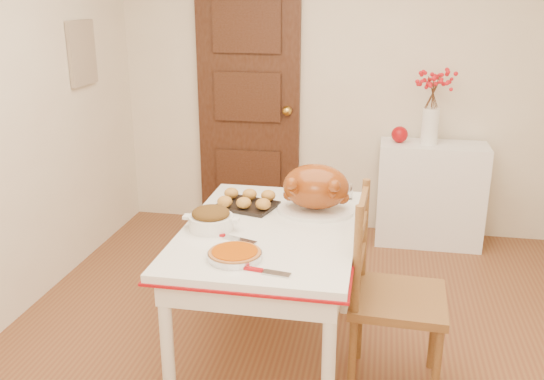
% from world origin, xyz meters
% --- Properties ---
extents(floor, '(3.50, 4.00, 0.00)m').
position_xyz_m(floor, '(0.00, 0.00, 0.00)').
color(floor, brown).
rests_on(floor, ground).
extents(wall_back, '(3.50, 0.00, 2.50)m').
position_xyz_m(wall_back, '(0.00, 2.00, 1.25)').
color(wall_back, '#ECE2C8').
rests_on(wall_back, ground).
extents(door_back, '(0.85, 0.06, 2.06)m').
position_xyz_m(door_back, '(-0.70, 1.97, 1.03)').
color(door_back, '#42261A').
rests_on(door_back, ground).
extents(photo_board, '(0.03, 0.35, 0.45)m').
position_xyz_m(photo_board, '(-1.73, 1.20, 1.50)').
color(photo_board, beige).
rests_on(photo_board, ground).
extents(sideboard, '(0.81, 0.36, 0.81)m').
position_xyz_m(sideboard, '(0.80, 1.78, 0.41)').
color(sideboard, white).
rests_on(sideboard, floor).
extents(kitchen_table, '(0.89, 1.30, 0.78)m').
position_xyz_m(kitchen_table, '(-0.14, -0.01, 0.39)').
color(kitchen_table, silver).
rests_on(kitchen_table, floor).
extents(chair_oak, '(0.47, 0.47, 1.03)m').
position_xyz_m(chair_oak, '(0.52, -0.12, 0.51)').
color(chair_oak, brown).
rests_on(chair_oak, floor).
extents(berry_vase, '(0.29, 0.29, 0.57)m').
position_xyz_m(berry_vase, '(0.75, 1.78, 1.09)').
color(berry_vase, white).
rests_on(berry_vase, sideboard).
extents(apple, '(0.13, 0.13, 0.13)m').
position_xyz_m(apple, '(0.53, 1.78, 0.87)').
color(apple, '#9A090D').
rests_on(apple, sideboard).
extents(turkey_platter, '(0.49, 0.43, 0.26)m').
position_xyz_m(turkey_platter, '(0.06, 0.24, 0.91)').
color(turkey_platter, brown).
rests_on(turkey_platter, kitchen_table).
extents(pumpkin_pie, '(0.32, 0.32, 0.05)m').
position_xyz_m(pumpkin_pie, '(-0.22, -0.42, 0.80)').
color(pumpkin_pie, '#A13D00').
rests_on(pumpkin_pie, kitchen_table).
extents(stuffing_dish, '(0.29, 0.23, 0.11)m').
position_xyz_m(stuffing_dish, '(-0.42, -0.10, 0.83)').
color(stuffing_dish, '#4E320C').
rests_on(stuffing_dish, kitchen_table).
extents(rolls_tray, '(0.36, 0.31, 0.08)m').
position_xyz_m(rolls_tray, '(-0.32, 0.25, 0.82)').
color(rolls_tray, '#BA813F').
rests_on(rolls_tray, kitchen_table).
extents(pie_server, '(0.24, 0.10, 0.01)m').
position_xyz_m(pie_server, '(-0.07, -0.52, 0.78)').
color(pie_server, silver).
rests_on(pie_server, kitchen_table).
extents(carving_knife, '(0.28, 0.15, 0.01)m').
position_xyz_m(carving_knife, '(-0.30, -0.20, 0.78)').
color(carving_knife, silver).
rests_on(carving_knife, kitchen_table).
extents(drinking_glass, '(0.09, 0.09, 0.12)m').
position_xyz_m(drinking_glass, '(-0.09, 0.48, 0.84)').
color(drinking_glass, white).
rests_on(drinking_glass, kitchen_table).
extents(shaker_pair, '(0.10, 0.05, 0.09)m').
position_xyz_m(shaker_pair, '(0.20, 0.49, 0.82)').
color(shaker_pair, white).
rests_on(shaker_pair, kitchen_table).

